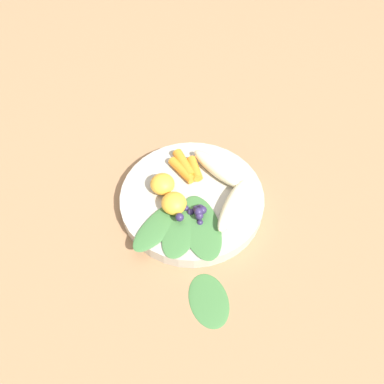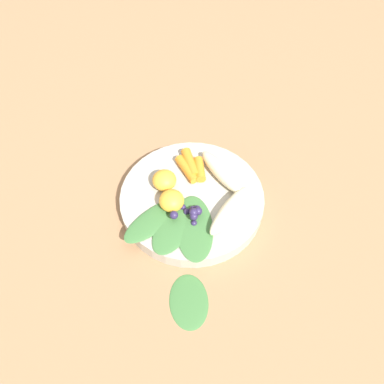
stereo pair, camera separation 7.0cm
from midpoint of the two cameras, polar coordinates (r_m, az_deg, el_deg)
name	(u,v)px [view 2 (the right image)]	position (r m, az deg, el deg)	size (l,w,h in m)	color
ground_plane	(192,204)	(0.73, 2.74, -1.85)	(2.40, 2.40, 0.00)	#99704C
bowl	(192,200)	(0.72, 2.78, -1.27)	(0.25, 0.25, 0.03)	#B2AD9E
banana_peeled_left	(221,172)	(0.73, 6.80, 2.57)	(0.11, 0.03, 0.03)	beige
banana_peeled_right	(229,210)	(0.68, 8.09, -2.70)	(0.11, 0.03, 0.03)	beige
orange_segment_near	(172,201)	(0.68, 0.10, -1.39)	(0.04, 0.04, 0.03)	#F4A833
orange_segment_far	(164,180)	(0.71, -1.01, 1.45)	(0.04, 0.04, 0.03)	#F4A833
carrot_front	(200,169)	(0.73, 3.78, 2.95)	(0.02, 0.02, 0.05)	orange
carrot_mid_left	(190,163)	(0.74, 2.45, 3.77)	(0.02, 0.02, 0.06)	orange
carrot_mid_right	(187,169)	(0.73, 1.98, 2.97)	(0.02, 0.02, 0.06)	orange
blueberry_pile	(188,212)	(0.67, 2.34, -2.93)	(0.04, 0.06, 0.03)	#2D234C
kale_leaf_left	(154,220)	(0.68, -2.33, -4.10)	(0.12, 0.05, 0.01)	#3D7038
kale_leaf_right	(175,225)	(0.67, 0.69, -4.79)	(0.12, 0.06, 0.01)	#3D7038
kale_leaf_rear	(192,228)	(0.67, 3.02, -5.11)	(0.13, 0.06, 0.01)	#3D7038
kale_leaf_stray	(189,301)	(0.64, 2.77, -14.93)	(0.09, 0.06, 0.01)	#3D7038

